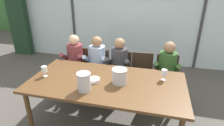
# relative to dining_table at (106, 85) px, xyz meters

# --- Properties ---
(ground) EXTENTS (14.00, 14.00, 0.00)m
(ground) POSITION_rel_dining_table_xyz_m (0.00, 1.00, -0.71)
(ground) COLOR #4C4742
(window_glass_panel) EXTENTS (7.55, 0.03, 2.60)m
(window_glass_panel) POSITION_rel_dining_table_xyz_m (0.00, 2.62, 0.59)
(window_glass_panel) COLOR silver
(window_glass_panel) RESTS_ON ground
(window_mullion_left) EXTENTS (0.06, 0.06, 2.60)m
(window_mullion_left) POSITION_rel_dining_table_xyz_m (-1.70, 2.60, 0.59)
(window_mullion_left) COLOR #38383D
(window_mullion_left) RESTS_ON ground
(window_mullion_right) EXTENTS (0.06, 0.06, 2.60)m
(window_mullion_right) POSITION_rel_dining_table_xyz_m (1.70, 2.60, 0.59)
(window_mullion_right) COLOR #38383D
(window_mullion_right) RESTS_ON ground
(hillside_vineyard) EXTENTS (13.55, 2.40, 2.13)m
(hillside_vineyard) POSITION_rel_dining_table_xyz_m (0.00, 5.99, 0.36)
(hillside_vineyard) COLOR #386633
(hillside_vineyard) RESTS_ON ground
(curtain_heavy_drape) EXTENTS (0.56, 0.20, 2.60)m
(curtain_heavy_drape) POSITION_rel_dining_table_xyz_m (-3.42, 2.44, 0.59)
(curtain_heavy_drape) COLOR #1E3823
(curtain_heavy_drape) RESTS_ON ground
(dining_table) EXTENTS (2.35, 1.17, 0.77)m
(dining_table) POSITION_rel_dining_table_xyz_m (0.00, 0.00, 0.00)
(dining_table) COLOR brown
(dining_table) RESTS_ON ground
(chair_near_curtain) EXTENTS (0.47, 0.47, 0.86)m
(chair_near_curtain) POSITION_rel_dining_table_xyz_m (-0.91, 0.98, -0.21)
(chair_near_curtain) COLOR #332319
(chair_near_curtain) RESTS_ON ground
(chair_left_of_center) EXTENTS (0.46, 0.46, 0.86)m
(chair_left_of_center) POSITION_rel_dining_table_xyz_m (-0.46, 0.98, -0.21)
(chair_left_of_center) COLOR #332319
(chair_left_of_center) RESTS_ON ground
(chair_center) EXTENTS (0.48, 0.48, 0.86)m
(chair_center) POSITION_rel_dining_table_xyz_m (-0.01, 1.02, -0.21)
(chair_center) COLOR #332319
(chair_center) RESTS_ON ground
(chair_right_of_center) EXTENTS (0.47, 0.47, 0.86)m
(chair_right_of_center) POSITION_rel_dining_table_xyz_m (0.44, 1.02, -0.21)
(chair_right_of_center) COLOR #332319
(chair_right_of_center) RESTS_ON ground
(chair_near_window_right) EXTENTS (0.47, 0.47, 0.86)m
(chair_near_window_right) POSITION_rel_dining_table_xyz_m (0.93, 1.03, -0.21)
(chair_near_window_right) COLOR #332319
(chair_near_window_right) RESTS_ON ground
(person_maroon_top) EXTENTS (0.48, 0.63, 1.18)m
(person_maroon_top) POSITION_rel_dining_table_xyz_m (-0.93, 0.86, -0.04)
(person_maroon_top) COLOR brown
(person_maroon_top) RESTS_ON ground
(person_pale_blue_shirt) EXTENTS (0.48, 0.62, 1.18)m
(person_pale_blue_shirt) POSITION_rel_dining_table_xyz_m (-0.45, 0.86, -0.04)
(person_pale_blue_shirt) COLOR #9EB2D1
(person_pale_blue_shirt) RESTS_ON ground
(person_charcoal_jacket) EXTENTS (0.46, 0.61, 1.18)m
(person_charcoal_jacket) POSITION_rel_dining_table_xyz_m (0.00, 0.86, -0.04)
(person_charcoal_jacket) COLOR #38383D
(person_charcoal_jacket) RESTS_ON ground
(person_olive_shirt) EXTENTS (0.48, 0.62, 1.18)m
(person_olive_shirt) POSITION_rel_dining_table_xyz_m (0.91, 0.86, -0.04)
(person_olive_shirt) COLOR #2D5123
(person_olive_shirt) RESTS_ON ground
(ice_bucket_primary) EXTENTS (0.20, 0.20, 0.27)m
(ice_bucket_primary) POSITION_rel_dining_table_xyz_m (-0.23, -0.32, 0.20)
(ice_bucket_primary) COLOR #B7B7BC
(ice_bucket_primary) RESTS_ON dining_table
(ice_bucket_secondary) EXTENTS (0.23, 0.23, 0.23)m
(ice_bucket_secondary) POSITION_rel_dining_table_xyz_m (0.20, 0.00, 0.18)
(ice_bucket_secondary) COLOR #B7B7BC
(ice_bucket_secondary) RESTS_ON dining_table
(tasting_bowl) EXTENTS (0.18, 0.18, 0.05)m
(tasting_bowl) POSITION_rel_dining_table_xyz_m (-0.18, -0.05, 0.09)
(tasting_bowl) COLOR silver
(tasting_bowl) RESTS_ON dining_table
(wine_glass_by_left_taster) EXTENTS (0.08, 0.08, 0.17)m
(wine_glass_by_left_taster) POSITION_rel_dining_table_xyz_m (0.84, 0.25, 0.18)
(wine_glass_by_left_taster) COLOR silver
(wine_glass_by_left_taster) RESTS_ON dining_table
(wine_glass_near_bucket) EXTENTS (0.08, 0.08, 0.17)m
(wine_glass_near_bucket) POSITION_rel_dining_table_xyz_m (-0.99, -0.08, 0.18)
(wine_glass_near_bucket) COLOR silver
(wine_glass_near_bucket) RESTS_ON dining_table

